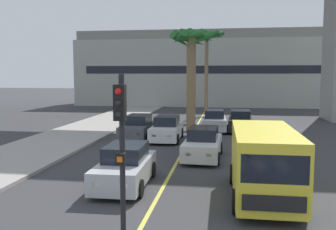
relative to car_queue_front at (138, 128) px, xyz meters
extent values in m
cube|color=#9E9991|center=(-4.63, -7.08, -0.65)|extent=(4.80, 80.00, 0.15)
cube|color=#DBCC4C|center=(3.37, 0.92, -0.72)|extent=(0.14, 56.00, 0.01)
cube|color=#ADB2A8|center=(3.37, 28.19, 3.67)|extent=(35.82, 8.00, 8.79)
cube|color=gray|center=(3.37, 28.19, 8.67)|extent=(35.10, 7.20, 1.20)
cube|color=black|center=(3.37, 24.17, 4.11)|extent=(32.23, 0.04, 1.00)
cube|color=#4C5156|center=(0.00, -0.03, -0.14)|extent=(1.76, 4.12, 0.80)
cube|color=black|center=(0.00, 0.12, 0.54)|extent=(1.42, 2.07, 0.60)
cube|color=#F2EDCC|center=(0.44, -2.05, -0.09)|extent=(0.24, 0.08, 0.14)
cube|color=#F2EDCC|center=(-0.50, -2.04, -0.09)|extent=(0.24, 0.08, 0.14)
cylinder|color=black|center=(0.79, -1.31, -0.40)|extent=(0.23, 0.64, 0.64)
cylinder|color=black|center=(-0.83, -1.29, -0.40)|extent=(0.23, 0.64, 0.64)
cylinder|color=black|center=(0.82, 1.23, -0.40)|extent=(0.23, 0.64, 0.64)
cylinder|color=black|center=(-0.79, 1.25, -0.40)|extent=(0.23, 0.64, 0.64)
cube|color=#B7BABF|center=(1.92, -10.32, -0.14)|extent=(1.79, 4.14, 0.80)
cube|color=black|center=(1.92, -10.17, 0.54)|extent=(1.44, 2.08, 0.60)
cube|color=#F2EDCC|center=(2.43, -12.32, -0.09)|extent=(0.24, 0.09, 0.14)
cube|color=#F2EDCC|center=(1.50, -12.34, -0.09)|extent=(0.24, 0.09, 0.14)
cylinder|color=black|center=(2.76, -11.57, -0.40)|extent=(0.23, 0.64, 0.64)
cylinder|color=black|center=(1.14, -11.61, -0.40)|extent=(0.23, 0.64, 0.64)
cylinder|color=black|center=(2.70, -9.03, -0.40)|extent=(0.23, 0.64, 0.64)
cylinder|color=black|center=(1.09, -9.07, -0.40)|extent=(0.23, 0.64, 0.64)
cube|color=#B7BABF|center=(4.85, 4.19, -0.14)|extent=(1.83, 4.15, 0.80)
cube|color=black|center=(4.84, 4.34, 0.54)|extent=(1.46, 2.09, 0.60)
cube|color=#F2EDCC|center=(5.38, 2.20, -0.09)|extent=(0.24, 0.09, 0.14)
cube|color=#F2EDCC|center=(4.45, 2.17, -0.09)|extent=(0.24, 0.09, 0.14)
cylinder|color=black|center=(5.70, 2.95, -0.40)|extent=(0.24, 0.65, 0.64)
cylinder|color=black|center=(4.08, 2.89, -0.40)|extent=(0.24, 0.65, 0.64)
cylinder|color=black|center=(5.61, 5.49, -0.40)|extent=(0.24, 0.65, 0.64)
cylinder|color=black|center=(4.00, 5.43, -0.40)|extent=(0.24, 0.65, 0.64)
cube|color=black|center=(6.77, 4.22, -0.14)|extent=(1.84, 4.16, 0.80)
cube|color=black|center=(6.78, 4.37, 0.54)|extent=(1.46, 2.10, 0.60)
cube|color=#F2EDCC|center=(7.17, 2.20, -0.09)|extent=(0.24, 0.09, 0.14)
cube|color=#F2EDCC|center=(6.23, 2.23, -0.09)|extent=(0.24, 0.09, 0.14)
cylinder|color=black|center=(7.53, 2.93, -0.40)|extent=(0.24, 0.65, 0.64)
cylinder|color=black|center=(5.92, 2.98, -0.40)|extent=(0.24, 0.65, 0.64)
cylinder|color=black|center=(7.62, 5.47, -0.40)|extent=(0.24, 0.65, 0.64)
cylinder|color=black|center=(6.01, 5.52, -0.40)|extent=(0.24, 0.65, 0.64)
cube|color=white|center=(1.97, -0.45, -0.14)|extent=(1.74, 4.12, 0.80)
cube|color=black|center=(1.96, -0.30, 0.54)|extent=(1.41, 2.06, 0.60)
cube|color=#F2EDCC|center=(2.45, -2.45, -0.09)|extent=(0.24, 0.08, 0.14)
cube|color=#F2EDCC|center=(1.52, -2.46, -0.09)|extent=(0.24, 0.08, 0.14)
cylinder|color=black|center=(2.78, -1.71, -0.40)|extent=(0.23, 0.64, 0.64)
cylinder|color=black|center=(1.17, -1.72, -0.40)|extent=(0.23, 0.64, 0.64)
cylinder|color=black|center=(2.76, 0.83, -0.40)|extent=(0.23, 0.64, 0.64)
cylinder|color=black|center=(1.15, 0.82, -0.40)|extent=(0.23, 0.64, 0.64)
cube|color=white|center=(4.54, -5.27, -0.14)|extent=(1.85, 4.16, 0.80)
cube|color=black|center=(4.55, -5.12, 0.54)|extent=(1.47, 2.10, 0.60)
cube|color=#F2EDCC|center=(4.94, -7.30, -0.09)|extent=(0.24, 0.09, 0.14)
cube|color=#F2EDCC|center=(4.00, -7.26, -0.09)|extent=(0.24, 0.09, 0.14)
cylinder|color=black|center=(5.30, -6.57, -0.40)|extent=(0.24, 0.65, 0.64)
cylinder|color=black|center=(3.69, -6.51, -0.40)|extent=(0.24, 0.65, 0.64)
cylinder|color=black|center=(5.40, -4.03, -0.40)|extent=(0.24, 0.65, 0.64)
cylinder|color=black|center=(3.78, -3.97, -0.40)|extent=(0.24, 0.65, 0.64)
cube|color=yellow|center=(6.93, -11.00, 0.59)|extent=(2.04, 5.21, 2.10)
cube|color=black|center=(6.95, -13.56, 0.94)|extent=(1.80, 0.09, 0.80)
cube|color=black|center=(6.95, -13.62, 0.01)|extent=(1.70, 0.07, 0.44)
cylinder|color=black|center=(7.89, -12.55, -0.34)|extent=(0.27, 0.76, 0.76)
cylinder|color=black|center=(5.99, -12.57, -0.34)|extent=(0.27, 0.76, 0.76)
cylinder|color=black|center=(7.87, -9.43, -0.34)|extent=(0.27, 0.76, 0.76)
cylinder|color=black|center=(5.97, -9.45, -0.34)|extent=(0.27, 0.76, 0.76)
cylinder|color=black|center=(3.42, -15.96, 1.38)|extent=(0.12, 0.12, 4.20)
cube|color=black|center=(3.42, -16.10, 2.88)|extent=(0.24, 0.20, 0.76)
sphere|color=red|center=(3.42, -16.20, 3.12)|extent=(0.14, 0.14, 0.14)
sphere|color=black|center=(3.42, -16.20, 2.88)|extent=(0.14, 0.14, 0.14)
sphere|color=black|center=(3.42, -16.20, 2.64)|extent=(0.14, 0.14, 0.14)
cube|color=black|center=(3.42, -16.08, 1.68)|extent=(0.20, 0.16, 0.24)
cube|color=orange|center=(3.42, -16.16, 1.68)|extent=(0.12, 0.03, 0.12)
cylinder|color=brown|center=(3.73, 14.17, 3.35)|extent=(0.37, 0.37, 8.13)
sphere|color=#236028|center=(3.73, 14.17, 7.56)|extent=(0.60, 0.60, 0.60)
cone|color=#236028|center=(4.85, 14.04, 7.31)|extent=(0.70, 2.33, 0.92)
cone|color=#236028|center=(4.55, 14.94, 7.34)|extent=(1.89, 1.98, 0.87)
cone|color=#236028|center=(3.62, 15.29, 7.36)|extent=(2.33, 0.66, 0.84)
cone|color=#236028|center=(2.92, 14.95, 7.32)|extent=(1.90, 1.96, 0.91)
cone|color=#236028|center=(2.61, 14.23, 7.30)|extent=(0.56, 2.31, 0.95)
cone|color=#236028|center=(2.91, 13.40, 7.23)|extent=(1.89, 1.96, 1.06)
cone|color=#236028|center=(3.82, 13.05, 7.36)|extent=(2.32, 0.62, 0.84)
cone|color=#236028|center=(4.61, 13.47, 7.34)|extent=(1.78, 2.06, 0.87)
cylinder|color=brown|center=(2.98, 3.84, 2.83)|extent=(0.41, 0.41, 7.10)
sphere|color=#236028|center=(2.98, 3.84, 6.53)|extent=(0.60, 0.60, 0.60)
cone|color=#236028|center=(3.79, 3.79, 6.20)|extent=(0.54, 1.69, 1.01)
cone|color=#236028|center=(3.55, 4.42, 6.31)|extent=(1.51, 1.49, 0.85)
cone|color=#236028|center=(3.06, 4.65, 6.31)|extent=(1.71, 0.60, 0.86)
cone|color=#236028|center=(2.57, 4.54, 6.23)|extent=(1.66, 1.23, 0.98)
cone|color=#236028|center=(2.21, 4.07, 6.19)|extent=(0.88, 1.72, 1.03)
cone|color=#236028|center=(2.25, 3.50, 6.18)|extent=(1.11, 1.69, 1.05)
cone|color=#236028|center=(2.57, 3.15, 6.24)|extent=(1.66, 1.24, 0.97)
cone|color=#236028|center=(3.22, 3.07, 6.33)|extent=(1.73, 0.91, 0.82)
cone|color=#236028|center=(3.63, 3.35, 6.28)|extent=(1.37, 1.60, 0.90)
cylinder|color=brown|center=(3.66, -1.48, 2.47)|extent=(0.44, 0.44, 6.38)
sphere|color=#236028|center=(3.66, -1.48, 5.81)|extent=(0.60, 0.60, 0.60)
cone|color=#236028|center=(4.50, -1.40, 5.51)|extent=(0.60, 1.78, 0.97)
cone|color=#236028|center=(4.22, -0.84, 5.63)|extent=(1.60, 1.49, 0.78)
cone|color=#236028|center=(3.56, -0.63, 5.52)|extent=(1.78, 0.63, 0.96)
cone|color=#236028|center=(2.95, -1.02, 5.47)|extent=(1.31, 1.70, 1.03)
cone|color=#236028|center=(2.91, -1.88, 5.59)|extent=(1.22, 1.75, 0.84)
cone|color=#236028|center=(3.55, -2.32, 5.61)|extent=(1.79, 0.66, 0.81)
cone|color=#236028|center=(4.14, -2.17, 5.44)|extent=(1.68, 1.34, 1.07)
camera|label=1|loc=(5.59, -23.63, 3.46)|focal=39.81mm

